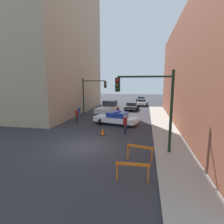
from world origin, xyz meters
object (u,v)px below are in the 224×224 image
parked_car_near (132,106)px  barrier_mid (140,150)px  traffic_light_far (91,91)px  traffic_cone (103,131)px  pedestrian_sidewalk (125,124)px  barrier_front (133,169)px  police_car (116,118)px  parked_car_far (141,99)px  pedestrian_corner (79,112)px  parked_car_mid (142,102)px  traffic_light_near (152,99)px  white_truck (108,108)px  pedestrian_crossing (77,115)px

parked_car_near → barrier_mid: size_ratio=2.78×
traffic_light_far → traffic_cone: bearing=-66.4°
barrier_mid → pedestrian_sidewalk: bearing=105.8°
traffic_light_far → barrier_front: size_ratio=3.25×
police_car → parked_car_far: size_ratio=1.15×
parked_car_near → parked_car_far: bearing=88.0°
barrier_front → pedestrian_sidewalk: bearing=99.4°
police_car → pedestrian_corner: bearing=84.4°
traffic_light_far → barrier_front: 17.70m
parked_car_mid → traffic_cone: bearing=-95.9°
traffic_light_near → white_truck: 15.01m
white_truck → barrier_front: white_truck is taller
traffic_light_far → white_truck: size_ratio=0.93×
traffic_light_far → traffic_cone: traffic_light_far is taller
white_truck → pedestrian_crossing: size_ratio=3.38×
parked_car_mid → traffic_cone: size_ratio=6.64×
pedestrian_corner → parked_car_near: bearing=25.1°
parked_car_mid → pedestrian_crossing: (-6.96, -17.10, 0.19)m
parked_car_far → barrier_front: (0.64, -34.79, -0.06)m
traffic_light_far → parked_car_mid: (6.86, 12.09, -2.72)m
parked_car_far → traffic_light_near: bearing=-89.1°
traffic_light_far → police_car: 7.32m
pedestrian_crossing → pedestrian_corner: size_ratio=1.00×
police_car → parked_car_near: bearing=11.1°
barrier_front → pedestrian_corner: bearing=121.0°
white_truck → parked_car_near: white_truck is taller
parked_car_near → parked_car_mid: (1.54, 6.32, 0.00)m
parked_car_near → traffic_cone: bearing=-92.0°
parked_car_near → pedestrian_crossing: bearing=-113.6°
traffic_light_near → traffic_light_far: bearing=123.1°
pedestrian_corner → pedestrian_sidewalk: size_ratio=1.00×
pedestrian_corner → barrier_mid: (7.93, -10.46, -0.24)m
pedestrian_corner → barrier_front: bearing=-90.6°
white_truck → parked_car_near: 5.47m
traffic_light_far → parked_car_far: bearing=71.0°
parked_car_far → pedestrian_crossing: 24.72m
traffic_light_near → parked_car_near: 18.50m
pedestrian_corner → barrier_mid: 13.13m
police_car → parked_car_far: 24.02m
white_truck → traffic_cone: size_ratio=8.56×
traffic_light_near → white_truck: bearing=113.2°
pedestrian_crossing → pedestrian_corner: (-0.47, 1.84, 0.00)m
parked_car_far → pedestrian_corner: 23.09m
white_truck → parked_car_near: (3.11, 4.49, -0.23)m
traffic_light_far → parked_car_far: traffic_light_far is taller
pedestrian_sidewalk → traffic_cone: (-1.87, -0.84, -0.54)m
police_car → traffic_cone: size_ratio=7.66×
traffic_light_near → parked_car_mid: traffic_light_near is taller
police_car → barrier_front: police_car is taller
parked_car_near → pedestrian_sidewalk: (0.54, -14.08, 0.19)m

